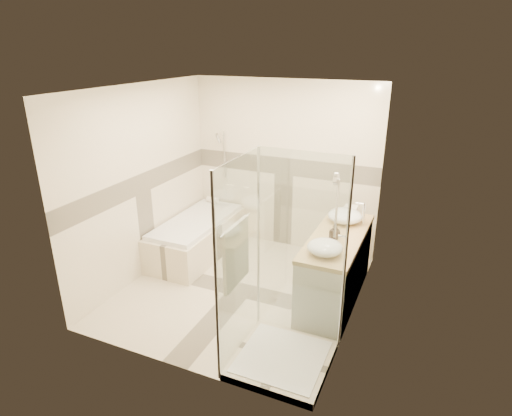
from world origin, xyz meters
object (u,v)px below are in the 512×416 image
at_px(shower_enclosure, 274,313).
at_px(vessel_sink_far, 325,247).
at_px(vanity, 336,267).
at_px(amenity_bottle_b, 336,231).
at_px(amenity_bottle_a, 334,232).
at_px(vessel_sink_near, 345,216).
at_px(bathtub, 197,235).

bearing_deg(shower_enclosure, vessel_sink_far, 70.01).
bearing_deg(vanity, amenity_bottle_b, -121.56).
xyz_separation_m(vanity, vessel_sink_far, (-0.02, -0.52, 0.50)).
bearing_deg(vessel_sink_far, amenity_bottle_b, 90.00).
relative_size(amenity_bottle_a, amenity_bottle_b, 1.36).
bearing_deg(amenity_bottle_b, vessel_sink_far, -90.00).
distance_m(vessel_sink_near, amenity_bottle_b, 0.45).
relative_size(vanity, vessel_sink_near, 3.82).
distance_m(vessel_sink_far, amenity_bottle_b, 0.49).
bearing_deg(shower_enclosure, vessel_sink_near, 80.85).
bearing_deg(vanity, vessel_sink_far, -92.20).
distance_m(vanity, vessel_sink_far, 0.72).
relative_size(vanity, amenity_bottle_a, 9.05).
bearing_deg(shower_enclosure, amenity_bottle_a, 76.47).
distance_m(shower_enclosure, amenity_bottle_b, 1.33).
relative_size(bathtub, shower_enclosure, 0.83).
relative_size(bathtub, amenity_bottle_a, 9.49).
bearing_deg(vessel_sink_near, shower_enclosure, -99.15).
bearing_deg(shower_enclosure, vanity, 77.03).
height_order(bathtub, vanity, vanity).
xyz_separation_m(bathtub, vessel_sink_far, (2.13, -0.87, 0.62)).
bearing_deg(vessel_sink_near, vanity, -87.29).
bearing_deg(amenity_bottle_a, shower_enclosure, -103.53).
relative_size(bathtub, vanity, 1.05).
xyz_separation_m(vanity, amenity_bottle_b, (-0.02, -0.03, 0.49)).
bearing_deg(shower_enclosure, amenity_bottle_b, 77.58).
xyz_separation_m(vessel_sink_near, amenity_bottle_a, (0.00, -0.56, 0.00)).
height_order(shower_enclosure, amenity_bottle_b, shower_enclosure).
bearing_deg(amenity_bottle_b, bathtub, 169.82).
distance_m(vanity, shower_enclosure, 1.31).
bearing_deg(bathtub, shower_enclosure, -41.10).
xyz_separation_m(vanity, vessel_sink_near, (-0.02, 0.42, 0.51)).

